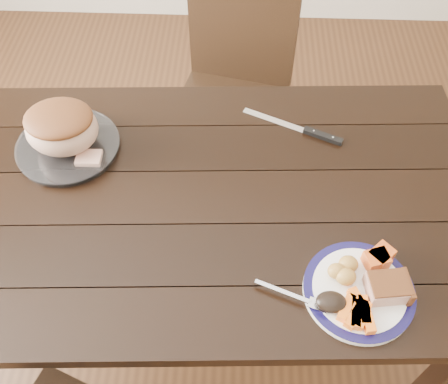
{
  "coord_description": "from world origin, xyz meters",
  "views": [
    {
      "loc": [
        0.11,
        -0.81,
        1.84
      ],
      "look_at": [
        0.08,
        -0.02,
        0.8
      ],
      "focal_mm": 40.0,
      "sensor_mm": 36.0,
      "label": 1
    }
  ],
  "objects_px": {
    "dinner_plate": "(358,291)",
    "carving_knife": "(310,132)",
    "roast_joint": "(62,129)",
    "pork_slice": "(387,288)",
    "serving_platter": "(69,147)",
    "chair_far": "(234,83)",
    "fork": "(296,297)",
    "dining_table": "(196,216)"
  },
  "relations": [
    {
      "from": "dinner_plate",
      "to": "pork_slice",
      "type": "bearing_deg",
      "value": -4.76
    },
    {
      "from": "chair_far",
      "to": "carving_knife",
      "type": "xyz_separation_m",
      "value": [
        0.24,
        -0.48,
        0.23
      ]
    },
    {
      "from": "roast_joint",
      "to": "dinner_plate",
      "type": "bearing_deg",
      "value": -28.42
    },
    {
      "from": "roast_joint",
      "to": "carving_knife",
      "type": "xyz_separation_m",
      "value": [
        0.71,
        0.09,
        -0.08
      ]
    },
    {
      "from": "pork_slice",
      "to": "serving_platter",
      "type": "bearing_deg",
      "value": 152.99
    },
    {
      "from": "serving_platter",
      "to": "carving_knife",
      "type": "relative_size",
      "value": 0.97
    },
    {
      "from": "roast_joint",
      "to": "carving_knife",
      "type": "bearing_deg",
      "value": 7.45
    },
    {
      "from": "dinner_plate",
      "to": "roast_joint",
      "type": "height_order",
      "value": "roast_joint"
    },
    {
      "from": "dinner_plate",
      "to": "serving_platter",
      "type": "relative_size",
      "value": 0.9
    },
    {
      "from": "serving_platter",
      "to": "fork",
      "type": "bearing_deg",
      "value": -35.34
    },
    {
      "from": "dinner_plate",
      "to": "carving_knife",
      "type": "distance_m",
      "value": 0.53
    },
    {
      "from": "dining_table",
      "to": "serving_platter",
      "type": "height_order",
      "value": "serving_platter"
    },
    {
      "from": "dining_table",
      "to": "chair_far",
      "type": "bearing_deg",
      "value": 82.98
    },
    {
      "from": "dining_table",
      "to": "roast_joint",
      "type": "xyz_separation_m",
      "value": [
        -0.38,
        0.16,
        0.18
      ]
    },
    {
      "from": "dining_table",
      "to": "dinner_plate",
      "type": "height_order",
      "value": "dinner_plate"
    },
    {
      "from": "roast_joint",
      "to": "fork",
      "type": "bearing_deg",
      "value": -35.34
    },
    {
      "from": "chair_far",
      "to": "dinner_plate",
      "type": "xyz_separation_m",
      "value": [
        0.32,
        -1.01,
        0.23
      ]
    },
    {
      "from": "pork_slice",
      "to": "carving_knife",
      "type": "distance_m",
      "value": 0.54
    },
    {
      "from": "dining_table",
      "to": "serving_platter",
      "type": "bearing_deg",
      "value": 157.47
    },
    {
      "from": "serving_platter",
      "to": "fork",
      "type": "height_order",
      "value": "fork"
    },
    {
      "from": "dining_table",
      "to": "pork_slice",
      "type": "distance_m",
      "value": 0.56
    },
    {
      "from": "dinner_plate",
      "to": "carving_knife",
      "type": "height_order",
      "value": "dinner_plate"
    },
    {
      "from": "fork",
      "to": "roast_joint",
      "type": "xyz_separation_m",
      "value": [
        -0.64,
        0.46,
        0.06
      ]
    },
    {
      "from": "chair_far",
      "to": "pork_slice",
      "type": "bearing_deg",
      "value": 123.36
    },
    {
      "from": "fork",
      "to": "carving_knife",
      "type": "relative_size",
      "value": 0.57
    },
    {
      "from": "roast_joint",
      "to": "pork_slice",
      "type": "bearing_deg",
      "value": -27.01
    },
    {
      "from": "carving_knife",
      "to": "serving_platter",
      "type": "bearing_deg",
      "value": -148.04
    },
    {
      "from": "chair_far",
      "to": "carving_knife",
      "type": "relative_size",
      "value": 3.1
    },
    {
      "from": "fork",
      "to": "carving_knife",
      "type": "distance_m",
      "value": 0.55
    },
    {
      "from": "serving_platter",
      "to": "roast_joint",
      "type": "height_order",
      "value": "roast_joint"
    },
    {
      "from": "serving_platter",
      "to": "carving_knife",
      "type": "bearing_deg",
      "value": 7.45
    },
    {
      "from": "serving_platter",
      "to": "roast_joint",
      "type": "xyz_separation_m",
      "value": [
        0.0,
        0.0,
        0.07
      ]
    },
    {
      "from": "serving_platter",
      "to": "fork",
      "type": "relative_size",
      "value": 1.69
    },
    {
      "from": "pork_slice",
      "to": "fork",
      "type": "bearing_deg",
      "value": -173.91
    },
    {
      "from": "dining_table",
      "to": "dinner_plate",
      "type": "relative_size",
      "value": 6.26
    },
    {
      "from": "chair_far",
      "to": "fork",
      "type": "bearing_deg",
      "value": 112.21
    },
    {
      "from": "chair_far",
      "to": "fork",
      "type": "xyz_separation_m",
      "value": [
        0.17,
        -1.03,
        0.25
      ]
    },
    {
      "from": "roast_joint",
      "to": "chair_far",
      "type": "bearing_deg",
      "value": 50.68
    },
    {
      "from": "carving_knife",
      "to": "dinner_plate",
      "type": "bearing_deg",
      "value": -56.8
    },
    {
      "from": "serving_platter",
      "to": "fork",
      "type": "xyz_separation_m",
      "value": [
        0.64,
        -0.46,
        0.01
      ]
    },
    {
      "from": "serving_platter",
      "to": "dining_table",
      "type": "bearing_deg",
      "value": -22.53
    },
    {
      "from": "dinner_plate",
      "to": "pork_slice",
      "type": "height_order",
      "value": "pork_slice"
    }
  ]
}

